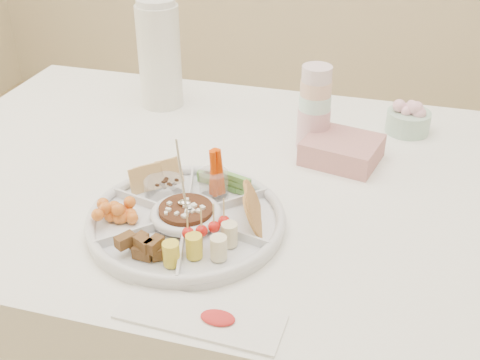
# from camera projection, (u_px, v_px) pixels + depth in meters

# --- Properties ---
(dining_table) EXTENTS (1.52, 1.02, 0.76)m
(dining_table) POSITION_uv_depth(u_px,v_px,m) (233.00, 301.00, 1.55)
(dining_table) COLOR white
(dining_table) RESTS_ON floor
(party_tray) EXTENTS (0.46, 0.46, 0.04)m
(party_tray) POSITION_uv_depth(u_px,v_px,m) (186.00, 217.00, 1.16)
(party_tray) COLOR white
(party_tray) RESTS_ON dining_table
(bean_dip) EXTENTS (0.13, 0.13, 0.04)m
(bean_dip) POSITION_uv_depth(u_px,v_px,m) (186.00, 214.00, 1.16)
(bean_dip) COLOR #5C2F16
(bean_dip) RESTS_ON party_tray
(tortillas) EXTENTS (0.13, 0.13, 0.06)m
(tortillas) POSITION_uv_depth(u_px,v_px,m) (253.00, 208.00, 1.15)
(tortillas) COLOR #97643D
(tortillas) RESTS_ON party_tray
(carrot_cucumber) EXTENTS (0.14, 0.14, 0.11)m
(carrot_cucumber) POSITION_uv_depth(u_px,v_px,m) (221.00, 170.00, 1.24)
(carrot_cucumber) COLOR #E24000
(carrot_cucumber) RESTS_ON party_tray
(pita_raisins) EXTENTS (0.14, 0.14, 0.06)m
(pita_raisins) POSITION_uv_depth(u_px,v_px,m) (159.00, 178.00, 1.25)
(pita_raisins) COLOR #E4B183
(pita_raisins) RESTS_ON party_tray
(cherries) EXTENTS (0.13, 0.13, 0.04)m
(cherries) POSITION_uv_depth(u_px,v_px,m) (119.00, 211.00, 1.16)
(cherries) COLOR orange
(cherries) RESTS_ON party_tray
(granola_chunks) EXTENTS (0.11, 0.11, 0.04)m
(granola_chunks) POSITION_uv_depth(u_px,v_px,m) (144.00, 247.00, 1.06)
(granola_chunks) COLOR brown
(granola_chunks) RESTS_ON party_tray
(banana_tomato) EXTENTS (0.12, 0.12, 0.08)m
(banana_tomato) POSITION_uv_depth(u_px,v_px,m) (217.00, 237.00, 1.05)
(banana_tomato) COLOR #DACC78
(banana_tomato) RESTS_ON party_tray
(cup_stack) EXTENTS (0.10, 0.10, 0.22)m
(cup_stack) POSITION_uv_depth(u_px,v_px,m) (315.00, 105.00, 1.41)
(cup_stack) COLOR #CDEDBF
(cup_stack) RESTS_ON dining_table
(thermos) EXTENTS (0.13, 0.13, 0.30)m
(thermos) POSITION_uv_depth(u_px,v_px,m) (159.00, 53.00, 1.60)
(thermos) COLOR silver
(thermos) RESTS_ON dining_table
(flower_bowl) EXTENTS (0.11, 0.11, 0.08)m
(flower_bowl) POSITION_uv_depth(u_px,v_px,m) (409.00, 117.00, 1.51)
(flower_bowl) COLOR #8ECD9F
(flower_bowl) RESTS_ON dining_table
(napkin_stack) EXTENTS (0.19, 0.17, 0.06)m
(napkin_stack) POSITION_uv_depth(u_px,v_px,m) (342.00, 150.00, 1.39)
(napkin_stack) COLOR tan
(napkin_stack) RESTS_ON dining_table
(placemat) EXTENTS (0.27, 0.10, 0.01)m
(placemat) POSITION_uv_depth(u_px,v_px,m) (200.00, 317.00, 0.96)
(placemat) COLOR white
(placemat) RESTS_ON dining_table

